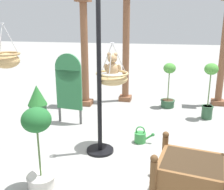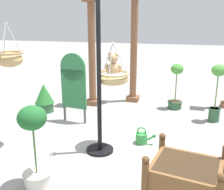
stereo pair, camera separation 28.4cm
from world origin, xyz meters
The scene contains 14 objects.
ground_plane centered at (0.00, 0.00, 0.00)m, with size 40.00×40.00×0.00m, color gray.
display_pole_central centered at (-0.20, 0.00, 0.76)m, with size 0.44×0.44×2.44m.
hanging_basket_with_teddy centered at (-0.05, 0.25, 1.18)m, with size 0.52×0.52×0.67m.
teddy_bear centered at (-0.05, 0.27, 1.36)m, with size 0.27×0.25×0.40m.
hanging_basket_left_high centered at (-1.63, -0.15, 1.49)m, with size 0.43×0.43×0.68m.
greenhouse_pillar_right centered at (-0.24, 2.91, 1.37)m, with size 0.33×0.33×2.83m.
greenhouse_pillar_far_back centered at (-1.15, 2.34, 1.24)m, with size 0.33×0.33×2.57m.
wooden_planter_box centered at (1.16, -0.88, 0.26)m, with size 0.97×0.90×0.64m.
potted_plant_fern_front centered at (-0.69, -1.10, 0.61)m, with size 0.37×0.37×1.08m.
potted_plant_flowering_red centered at (0.87, 2.56, 0.51)m, with size 0.35×0.35×1.09m.
potted_plant_tall_leafy centered at (-2.04, 1.50, 0.33)m, with size 0.44×0.44×0.66m.
potted_plant_bushy_green centered at (1.71, 1.93, 0.65)m, with size 0.28×0.28×1.21m.
display_sign_board centered at (-1.12, 1.10, 0.86)m, with size 0.56×0.11×1.44m.
watering_can centered at (0.42, 0.47, 0.10)m, with size 0.35×0.20×0.30m.
Camera 2 is at (1.07, -3.77, 2.09)m, focal length 42.85 mm.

